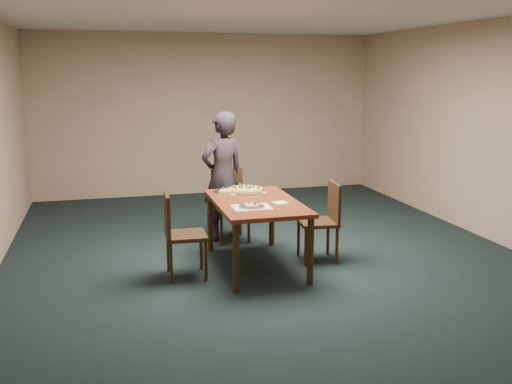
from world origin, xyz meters
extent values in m
plane|color=black|center=(0.00, 0.00, 0.00)|extent=(8.00, 8.00, 0.00)
plane|color=tan|center=(0.00, 4.00, 1.40)|extent=(6.00, 0.00, 6.00)
plane|color=tan|center=(3.00, 0.00, 1.40)|extent=(0.00, 8.00, 8.00)
plane|color=white|center=(0.00, 0.00, 2.80)|extent=(8.00, 8.00, 0.00)
cube|color=#602413|center=(-0.20, -0.06, 0.73)|extent=(0.90, 1.50, 0.04)
cylinder|color=black|center=(-0.59, -0.75, 0.35)|extent=(0.07, 0.07, 0.70)
cylinder|color=black|center=(-0.59, 0.63, 0.35)|extent=(0.07, 0.07, 0.70)
cylinder|color=black|center=(0.19, -0.75, 0.35)|extent=(0.07, 0.07, 0.70)
cylinder|color=black|center=(0.19, 0.63, 0.35)|extent=(0.07, 0.07, 0.70)
cube|color=black|center=(-0.25, 0.97, 0.45)|extent=(0.45, 0.45, 0.04)
cylinder|color=black|center=(-0.42, 0.78, 0.21)|extent=(0.04, 0.04, 0.43)
cylinder|color=black|center=(-0.44, 1.13, 0.21)|extent=(0.04, 0.04, 0.43)
cylinder|color=black|center=(-0.06, 0.80, 0.21)|extent=(0.04, 0.04, 0.43)
cylinder|color=black|center=(-0.09, 1.16, 0.21)|extent=(0.04, 0.04, 0.43)
cube|color=black|center=(-0.27, 1.16, 0.69)|extent=(0.42, 0.06, 0.44)
cube|color=black|center=(-1.00, -0.19, 0.45)|extent=(0.43, 0.43, 0.04)
cylinder|color=black|center=(-0.83, -0.38, 0.21)|extent=(0.04, 0.04, 0.43)
cylinder|color=black|center=(-1.19, -0.37, 0.21)|extent=(0.04, 0.04, 0.43)
cylinder|color=black|center=(-0.81, -0.02, 0.21)|extent=(0.04, 0.04, 0.43)
cylinder|color=black|center=(-1.17, -0.01, 0.21)|extent=(0.04, 0.04, 0.43)
cube|color=black|center=(-1.19, -0.18, 0.69)|extent=(0.05, 0.42, 0.44)
cube|color=black|center=(0.54, -0.05, 0.45)|extent=(0.46, 0.46, 0.04)
cylinder|color=black|center=(0.38, 0.14, 0.21)|extent=(0.04, 0.04, 0.43)
cylinder|color=black|center=(0.74, 0.11, 0.21)|extent=(0.04, 0.04, 0.43)
cylinder|color=black|center=(0.34, -0.21, 0.21)|extent=(0.04, 0.04, 0.43)
cylinder|color=black|center=(0.70, -0.25, 0.21)|extent=(0.04, 0.04, 0.43)
cube|color=black|center=(0.73, -0.07, 0.69)|extent=(0.08, 0.42, 0.44)
imported|color=black|center=(-0.34, 1.07, 0.83)|extent=(0.71, 0.58, 1.66)
cube|color=white|center=(-0.18, 0.47, 0.75)|extent=(0.42, 0.32, 0.00)
cube|color=white|center=(-0.32, -0.34, 0.75)|extent=(0.40, 0.30, 0.00)
cylinder|color=silver|center=(-0.18, 0.47, 0.76)|extent=(0.45, 0.45, 0.01)
cylinder|color=tan|center=(-0.18, 0.47, 0.77)|extent=(0.41, 0.41, 0.02)
cylinder|color=#FFE485|center=(-0.18, 0.47, 0.79)|extent=(0.36, 0.36, 0.01)
sphere|color=#1F4615|center=(-0.24, 0.50, 0.80)|extent=(0.04, 0.04, 0.04)
sphere|color=#1F4615|center=(-0.31, 0.46, 0.80)|extent=(0.03, 0.03, 0.03)
sphere|color=#1F4615|center=(-0.17, 0.39, 0.80)|extent=(0.03, 0.03, 0.03)
sphere|color=#1F4615|center=(-0.23, 0.47, 0.80)|extent=(0.04, 0.04, 0.04)
sphere|color=#1F4615|center=(-0.32, 0.52, 0.80)|extent=(0.04, 0.04, 0.04)
sphere|color=#1F4615|center=(-0.05, 0.39, 0.80)|extent=(0.03, 0.03, 0.03)
sphere|color=#1F4615|center=(-0.23, 0.60, 0.80)|extent=(0.04, 0.04, 0.04)
sphere|color=#1F4615|center=(-0.09, 0.47, 0.80)|extent=(0.04, 0.04, 0.04)
sphere|color=#1F4615|center=(-0.16, 0.53, 0.80)|extent=(0.03, 0.03, 0.03)
sphere|color=#1F4615|center=(-0.20, 0.55, 0.80)|extent=(0.04, 0.04, 0.04)
sphere|color=#1F4615|center=(-0.14, 0.45, 0.81)|extent=(0.04, 0.04, 0.04)
cylinder|color=silver|center=(-0.32, -0.34, 0.76)|extent=(0.28, 0.28, 0.01)
cube|color=tan|center=(-0.32, -0.34, 0.77)|extent=(0.14, 0.17, 0.02)
cube|color=#FFE485|center=(-0.32, -0.34, 0.78)|extent=(0.10, 0.14, 0.01)
sphere|color=#1F4615|center=(-0.34, -0.29, 0.79)|extent=(0.03, 0.03, 0.03)
sphere|color=#1F4615|center=(-0.29, -0.36, 0.79)|extent=(0.03, 0.03, 0.03)
cylinder|color=silver|center=(-0.43, 0.47, 0.76)|extent=(0.28, 0.28, 0.01)
cube|color=tan|center=(-0.43, 0.47, 0.77)|extent=(0.18, 0.20, 0.02)
cube|color=#FFE485|center=(-0.43, 0.47, 0.78)|extent=(0.14, 0.17, 0.01)
sphere|color=#1F4615|center=(-0.40, 0.52, 0.79)|extent=(0.03, 0.03, 0.03)
sphere|color=#1F4615|center=(-0.45, 0.51, 0.79)|extent=(0.03, 0.03, 0.03)
cube|color=white|center=(0.03, -0.23, 0.75)|extent=(0.17, 0.17, 0.01)
camera|label=1|loc=(-1.79, -5.97, 2.15)|focal=40.00mm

